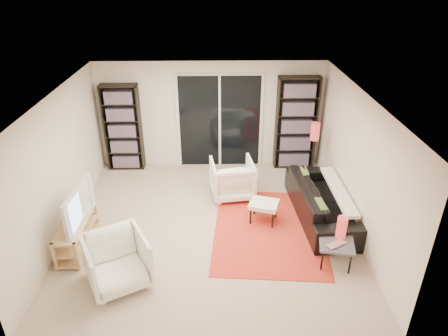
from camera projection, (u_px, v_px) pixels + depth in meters
The scene contains 20 objects.
floor at pixel (211, 225), 7.25m from camera, with size 5.00×5.00×0.00m, color #BCA691.
wall_back at pixel (211, 115), 8.92m from camera, with size 5.00×0.02×2.40m, color silver.
wall_front at pixel (207, 267), 4.48m from camera, with size 5.00×0.02×2.40m, color silver.
wall_left at pixel (60, 167), 6.65m from camera, with size 0.02×5.00×2.40m, color silver.
wall_right at pixel (357, 164), 6.74m from camera, with size 0.02×5.00×2.40m, color silver.
ceiling at pixel (208, 97), 6.14m from camera, with size 5.00×5.00×0.02m, color white.
sliding_door at pixel (220, 122), 8.95m from camera, with size 1.92×0.08×2.16m.
bookshelf_left at pixel (123, 128), 8.83m from camera, with size 0.80×0.30×1.95m.
bookshelf_right at pixel (296, 123), 8.87m from camera, with size 0.90×0.30×2.10m.
tv_stand at pixel (77, 233), 6.58m from camera, with size 0.39×1.23×0.50m.
tv at pixel (72, 205), 6.33m from camera, with size 1.07×0.14×0.61m, color black.
rug at pixel (268, 229), 7.11m from camera, with size 1.90×2.57×0.01m, color red.
sofa at pixel (322, 201), 7.33m from camera, with size 2.28×0.89×0.66m, color black.
armchair_back at pixel (232, 178), 7.99m from camera, with size 0.82×0.85×0.77m, color white.
armchair_front at pixel (117, 261), 5.77m from camera, with size 0.84×0.86×0.78m, color white.
ottoman at pixel (264, 205), 7.19m from camera, with size 0.60×0.55×0.40m.
side_table at pixel (337, 245), 6.16m from camera, with size 0.62×0.62×0.40m.
laptop at pixel (338, 246), 6.05m from camera, with size 0.31×0.20×0.02m, color silver.
table_lamp at pixel (342, 227), 6.19m from camera, with size 0.16×0.16×0.36m, color red.
floor_lamp at pixel (314, 138), 8.21m from camera, with size 0.20×0.20×1.35m.
Camera 1 is at (0.12, -5.97, 4.24)m, focal length 32.00 mm.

